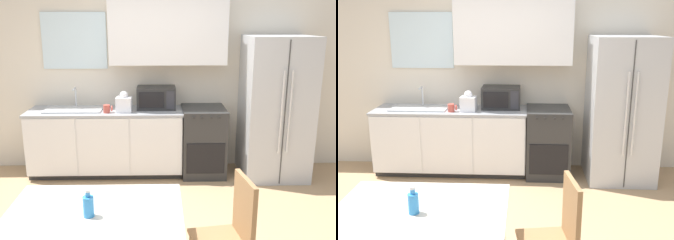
{
  "view_description": "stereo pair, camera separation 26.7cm",
  "coord_description": "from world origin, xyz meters",
  "views": [
    {
      "loc": [
        0.23,
        -3.15,
        2.02
      ],
      "look_at": [
        0.31,
        0.48,
        1.05
      ],
      "focal_mm": 40.0,
      "sensor_mm": 36.0,
      "label": 1
    },
    {
      "loc": [
        0.49,
        -3.14,
        2.02
      ],
      "look_at": [
        0.31,
        0.48,
        1.05
      ],
      "focal_mm": 40.0,
      "sensor_mm": 36.0,
      "label": 2
    }
  ],
  "objects": [
    {
      "name": "refrigerator",
      "position": [
        1.73,
        1.55,
        0.92
      ],
      "size": [
        0.83,
        0.8,
        1.84
      ],
      "color": "silver",
      "rests_on": "ground_plane"
    },
    {
      "name": "kitchen_counter",
      "position": [
        -0.48,
        1.63,
        0.45
      ],
      "size": [
        2.02,
        0.61,
        0.88
      ],
      "color": "#333333",
      "rests_on": "ground_plane"
    },
    {
      "name": "kitchen_sink",
      "position": [
        -0.89,
        1.64,
        0.9
      ],
      "size": [
        0.74,
        0.39,
        0.27
      ],
      "color": "#B7BABC",
      "rests_on": "kitchen_counter"
    },
    {
      "name": "coffee_mug",
      "position": [
        -0.44,
        1.49,
        0.93
      ],
      "size": [
        0.12,
        0.08,
        0.1
      ],
      "color": "#BF4C3F",
      "rests_on": "kitchen_counter"
    },
    {
      "name": "dining_table",
      "position": [
        -0.23,
        -0.81,
        0.64
      ],
      "size": [
        1.23,
        0.9,
        0.74
      ],
      "color": "beige",
      "rests_on": "ground_plane"
    },
    {
      "name": "microwave",
      "position": [
        0.19,
        1.73,
        1.03
      ],
      "size": [
        0.51,
        0.35,
        0.29
      ],
      "color": "#282828",
      "rests_on": "kitchen_counter"
    },
    {
      "name": "drink_bottle",
      "position": [
        -0.25,
        -0.86,
        0.82
      ],
      "size": [
        0.07,
        0.07,
        0.2
      ],
      "color": "#338CD8",
      "rests_on": "dining_table"
    },
    {
      "name": "dining_chair_side",
      "position": [
        0.76,
        -0.71,
        0.54
      ],
      "size": [
        0.46,
        0.46,
        0.93
      ],
      "rotation": [
        0.0,
        0.0,
        1.72
      ],
      "color": "#997047",
      "rests_on": "ground_plane"
    },
    {
      "name": "grocery_bag_0",
      "position": [
        -0.23,
        1.53,
        1.0
      ],
      "size": [
        0.21,
        0.18,
        0.27
      ],
      "rotation": [
        0.0,
        0.0,
        -0.06
      ],
      "color": "white",
      "rests_on": "kitchen_counter"
    },
    {
      "name": "wall_back",
      "position": [
        0.05,
        1.93,
        1.44
      ],
      "size": [
        12.0,
        0.38,
        2.7
      ],
      "color": "beige",
      "rests_on": "ground_plane"
    },
    {
      "name": "oven_range",
      "position": [
        0.81,
        1.62,
        0.45
      ],
      "size": [
        0.57,
        0.64,
        0.91
      ],
      "color": "#2D2D2D",
      "rests_on": "ground_plane"
    },
    {
      "name": "ground_plane",
      "position": [
        0.0,
        0.0,
        0.0
      ],
      "size": [
        12.0,
        12.0,
        0.0
      ],
      "primitive_type": "plane",
      "color": "tan"
    }
  ]
}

